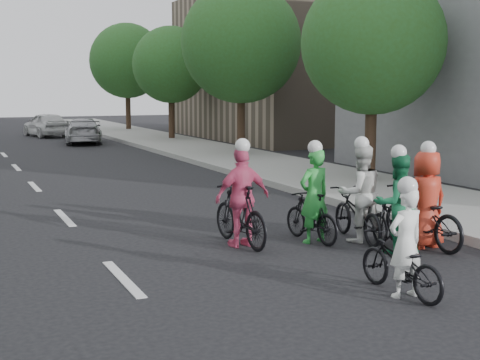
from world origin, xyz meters
TOP-DOWN VIEW (x-y plane):
  - ground at (0.00, 0.00)m, footprint 120.00×120.00m
  - sidewalk_right at (8.00, 10.00)m, footprint 4.00×80.00m
  - curb_right at (6.05, 10.00)m, footprint 0.18×80.00m
  - bldg_se at (16.00, 24.00)m, footprint 10.00×14.00m
  - tree_r_0 at (8.80, 6.60)m, footprint 4.00×4.00m
  - tree_r_1 at (8.80, 15.60)m, footprint 4.80×4.80m
  - tree_r_2 at (8.80, 24.60)m, footprint 4.00×4.00m
  - tree_r_3 at (8.80, 33.60)m, footprint 4.80×4.80m
  - cyclist_0 at (4.44, 0.68)m, footprint 0.91×1.81m
  - cyclist_1 at (3.65, 0.93)m, footprint 0.65×1.52m
  - cyclist_2 at (5.20, -0.15)m, footprint 0.84×1.98m
  - cyclist_3 at (3.15, -2.23)m, footprint 0.65×1.60m
  - cyclist_4 at (4.52, -0.27)m, footprint 0.89×1.51m
  - cyclist_5 at (2.38, 1.18)m, footprint 1.04×1.83m
  - follow_car_lead at (4.16, 24.66)m, footprint 2.49×4.58m
  - follow_car_trail at (3.15, 30.39)m, footprint 2.41×4.35m

SIDE VIEW (x-z plane):
  - ground at x=0.00m, z-range 0.00..0.00m
  - sidewalk_right at x=8.00m, z-range 0.00..0.15m
  - curb_right at x=6.05m, z-range 0.00..0.18m
  - cyclist_3 at x=3.15m, z-range -0.28..1.30m
  - cyclist_1 at x=3.65m, z-range -0.28..1.53m
  - follow_car_lead at x=4.16m, z-range 0.00..1.26m
  - cyclist_2 at x=5.20m, z-range -0.28..1.55m
  - cyclist_0 at x=4.44m, z-range -0.27..1.60m
  - cyclist_4 at x=4.52m, z-range -0.21..1.58m
  - cyclist_5 at x=2.38m, z-range -0.25..1.62m
  - follow_car_trail at x=3.15m, z-range 0.00..1.40m
  - tree_r_0 at x=8.80m, z-range 0.98..6.95m
  - tree_r_2 at x=8.80m, z-range 0.98..6.95m
  - bldg_se at x=16.00m, z-range 0.00..8.00m
  - tree_r_1 at x=8.80m, z-range 1.05..7.98m
  - tree_r_3 at x=8.80m, z-range 1.05..7.98m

